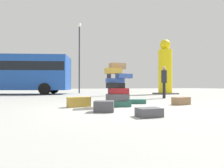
{
  "coord_description": "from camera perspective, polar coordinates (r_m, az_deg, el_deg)",
  "views": [
    {
      "loc": [
        -1.77,
        -5.06,
        0.67
      ],
      "look_at": [
        0.11,
        1.08,
        0.75
      ],
      "focal_mm": 27.75,
      "sensor_mm": 36.0,
      "label": 1
    }
  ],
  "objects": [
    {
      "name": "person_bearded_onlooker",
      "position": [
        9.9,
        16.77,
        1.51
      ],
      "size": [
        0.3,
        0.3,
        1.75
      ],
      "rotation": [
        0.0,
        0.0,
        -2.33
      ],
      "color": "black",
      "rests_on": "ground"
    },
    {
      "name": "yellow_dummy_statue",
      "position": [
        15.26,
        17.1,
        4.54
      ],
      "size": [
        1.56,
        1.56,
        4.59
      ],
      "color": "yellow",
      "rests_on": "ground"
    },
    {
      "name": "suitcase_charcoal_white_trunk",
      "position": [
        4.54,
        -2.62,
        -7.37
      ],
      "size": [
        0.61,
        0.53,
        0.29
      ],
      "primitive_type": "cube",
      "rotation": [
        0.0,
        0.0,
        -0.35
      ],
      "color": "#4C4C51",
      "rests_on": "ground"
    },
    {
      "name": "person_tourist_with_camera",
      "position": [
        11.76,
        -0.99,
        1.02
      ],
      "size": [
        0.3,
        0.31,
        1.71
      ],
      "rotation": [
        0.0,
        0.0,
        -2.05
      ],
      "color": "#3F334C",
      "rests_on": "ground"
    },
    {
      "name": "ground_plane",
      "position": [
        5.4,
        2.24,
        -7.83
      ],
      "size": [
        80.0,
        80.0,
        0.0
      ],
      "primitive_type": "plane",
      "color": "#9E9E99"
    },
    {
      "name": "suitcase_tan_left_side",
      "position": [
        5.72,
        -10.86,
        -5.82
      ],
      "size": [
        0.77,
        0.42,
        0.32
      ],
      "primitive_type": "cube",
      "rotation": [
        0.0,
        0.0,
        0.2
      ],
      "color": "#B28C33",
      "rests_on": "ground"
    },
    {
      "name": "lamp_post",
      "position": [
        16.78,
        -10.71,
        11.6
      ],
      "size": [
        0.36,
        0.36,
        6.56
      ],
      "color": "#333338",
      "rests_on": "ground"
    },
    {
      "name": "suitcase_charcoal_foreground_near",
      "position": [
        3.93,
        12.08,
        -9.09
      ],
      "size": [
        0.53,
        0.37,
        0.19
      ],
      "primitive_type": "cube",
      "rotation": [
        0.0,
        0.0,
        0.01
      ],
      "color": "#4C4C51",
      "rests_on": "ground"
    },
    {
      "name": "parked_bus",
      "position": [
        16.55,
        -29.59,
        3.43
      ],
      "size": [
        9.31,
        4.6,
        3.15
      ],
      "rotation": [
        0.0,
        0.0,
        -0.24
      ],
      "color": "#1E4CA5",
      "rests_on": "ground"
    },
    {
      "name": "suitcase_teal_foreground_far",
      "position": [
        6.72,
        7.53,
        -5.73
      ],
      "size": [
        0.85,
        0.57,
        0.16
      ],
      "primitive_type": "cube",
      "rotation": [
        0.0,
        0.0,
        -0.24
      ],
      "color": "#26594C",
      "rests_on": "ground"
    },
    {
      "name": "suitcase_tower",
      "position": [
        5.73,
        1.81,
        -1.27
      ],
      "size": [
        0.9,
        0.65,
        1.44
      ],
      "color": "#26594C",
      "rests_on": "ground"
    },
    {
      "name": "suitcase_brown_behind_tower",
      "position": [
        6.75,
        21.8,
        -5.19
      ],
      "size": [
        0.7,
        0.48,
        0.27
      ],
      "primitive_type": "cube",
      "rotation": [
        0.0,
        0.0,
        0.23
      ],
      "color": "olive",
      "rests_on": "ground"
    }
  ]
}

